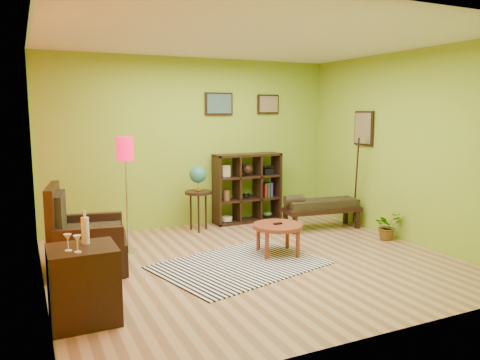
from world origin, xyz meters
name	(u,v)px	position (x,y,z in m)	size (l,w,h in m)	color
ground	(254,262)	(0.00, 0.00, 0.00)	(5.00, 5.00, 0.00)	tan
room_shell	(247,121)	(-0.09, 0.01, 1.80)	(5.04, 4.54, 2.82)	#8CB52F
zebra_rug	(240,265)	(-0.22, -0.06, 0.01)	(2.01, 1.43, 0.01)	white
coffee_table	(278,228)	(0.43, 0.15, 0.36)	(0.68, 0.68, 0.44)	brown
armchair	(84,245)	(-2.02, 0.58, 0.32)	(1.01, 1.01, 1.06)	black
side_cabinet	(84,284)	(-2.20, -0.88, 0.36)	(0.60, 0.54, 1.02)	black
floor_lamp	(125,159)	(-1.38, 1.09, 1.29)	(0.24, 0.24, 1.59)	silver
globe_table	(198,182)	(-0.10, 1.80, 0.80)	(0.43, 0.43, 1.06)	black
cube_shelf	(248,188)	(0.91, 2.03, 0.60)	(1.20, 0.35, 1.20)	black
bench	(320,206)	(1.76, 1.07, 0.38)	(1.34, 0.61, 0.60)	black
potted_plant	(387,229)	(2.30, 0.08, 0.17)	(0.38, 0.42, 0.33)	#26661E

